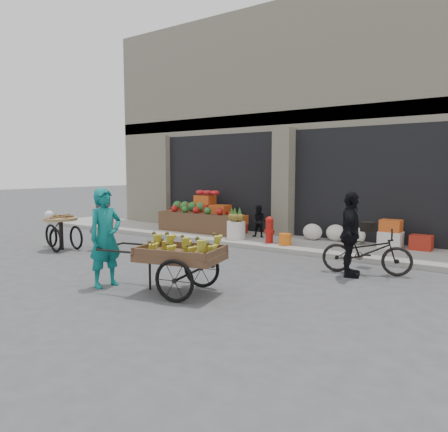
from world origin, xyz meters
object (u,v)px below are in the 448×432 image
Objects in this scene: vendor_grey at (104,221)px; pineapple_bin at (236,230)px; tricycle_cart at (61,228)px; seated_person at (259,221)px; bicycle at (367,251)px; vendor_woman at (105,238)px; fire_hydrant at (269,229)px; banana_cart at (178,252)px; cyclist at (350,234)px; orange_bucket at (285,239)px.

pineapple_bin is at bearing 144.11° from vendor_grey.
vendor_grey is (0.85, 0.69, 0.18)m from tricycle_cart.
bicycle is at bearing -39.93° from seated_person.
seated_person is 0.53× the size of vendor_woman.
fire_hydrant is 4.81m from banana_cart.
vendor_woman is 1.17× the size of vendor_grey.
bicycle is at bearing 22.00° from tricycle_cart.
fire_hydrant is 4.35m from vendor_grey.
fire_hydrant is 5.14m from vendor_woman.
vendor_woman is 3.80m from vendor_grey.
bicycle is 1.04× the size of cyclist.
banana_cart is at bearing -66.55° from vendor_woman.
seated_person is 0.54× the size of bicycle.
pineapple_bin is 5.23m from vendor_woman.
fire_hydrant is at bearing 132.37° from vendor_grey.
vendor_woman is 4.57m from cyclist.
orange_bucket is at bearing -3.46° from vendor_woman.
vendor_grey is at bearing -138.32° from seated_person.
orange_bucket is at bearing 82.59° from banana_cart.
orange_bucket is 0.22× the size of vendor_grey.
cyclist is at bearing 19.34° from tricycle_cart.
fire_hydrant reaches higher than orange_bucket.
bicycle is (3.05, -1.51, -0.05)m from fire_hydrant.
bicycle reaches higher than orange_bucket.
vendor_woman is at bearing -82.39° from pineapple_bin.
tricycle_cart is (-4.72, -3.38, 0.30)m from orange_bucket.
fire_hydrant is 3.45m from cyclist.
cyclist is (2.35, -1.86, 0.55)m from orange_bucket.
vendor_woman reaches higher than orange_bucket.
seated_person reaches higher than orange_bucket.
banana_cart is at bearing -67.01° from pineapple_bin.
banana_cart is 5.31m from tricycle_cart.
vendor_grey is 6.28m from cyclist.
pineapple_bin is 0.30× the size of bicycle.
bicycle is (7.28, 1.91, -0.11)m from tricycle_cart.
seated_person is (-1.20, 0.70, 0.31)m from orange_bucket.
pineapple_bin is 0.56× the size of seated_person.
vendor_woman is 1.06× the size of cyclist.
tricycle_cart is at bearing -144.46° from orange_bucket.
pineapple_bin is at bearing 100.42° from banana_cart.
orange_bucket is at bearing -5.71° from fire_hydrant.
fire_hydrant is 0.29× the size of banana_cart.
vendor_grey is (-2.96, 2.38, -0.13)m from vendor_woman.
seated_person is 4.33m from bicycle.
bicycle reaches higher than pineapple_bin.
cyclist is at bearing 42.82° from banana_cart.
banana_cart is at bearing -6.77° from tricycle_cart.
orange_bucket is 0.34× the size of seated_person.
pineapple_bin is 1.61m from orange_bucket.
vendor_grey reaches higher than orange_bucket.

